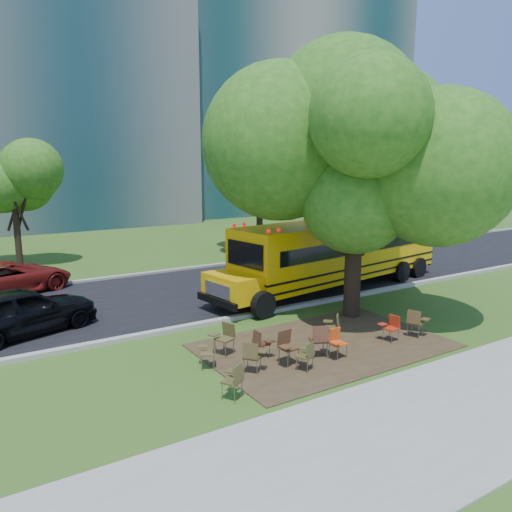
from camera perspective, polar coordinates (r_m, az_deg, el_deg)
ground at (r=14.63m, az=3.51°, el=-10.36°), size 160.00×160.00×0.00m
sidewalk at (r=11.32m, az=19.13°, el=-17.49°), size 60.00×4.00×0.04m
dirt_patch at (r=14.83m, az=7.84°, el=-10.08°), size 7.00×4.50×0.03m
asphalt_road at (r=20.44m, az=-8.01°, el=-4.23°), size 80.00×8.00×0.04m
kerb_near at (r=16.99m, az=-2.43°, el=-7.07°), size 80.00×0.25×0.14m
kerb_far at (r=24.13m, az=-12.01°, el=-1.93°), size 80.00×0.25×0.14m
building_right at (r=59.02m, az=1.03°, el=17.77°), size 30.00×16.00×25.00m
bg_tree_2 at (r=27.25m, az=-26.03°, el=7.45°), size 4.80×4.80×6.62m
bg_tree_3 at (r=29.73m, az=0.42°, el=10.28°), size 5.60×5.60×7.84m
bg_tree_4 at (r=33.99m, az=12.95°, el=8.91°), size 5.00×5.00×6.85m
main_tree at (r=16.87m, az=11.42°, el=9.95°), size 7.20×7.20×8.70m
school_bus at (r=21.22m, az=9.52°, el=0.76°), size 11.82×4.10×2.84m
chair_0 at (r=11.48m, az=-2.49°, el=-13.71°), size 0.56×0.68×0.83m
chair_1 at (r=12.69m, az=-0.37°, el=-11.17°), size 0.73×0.58×0.85m
chair_2 at (r=12.93m, az=5.83°, el=-10.98°), size 0.53×0.63×0.79m
chair_3 at (r=13.25m, az=3.54°, el=-10.00°), size 0.61×0.58×0.93m
chair_4 at (r=13.76m, az=7.38°, el=-9.21°), size 0.77×0.61×0.95m
chair_5 at (r=13.84m, az=9.17°, el=-9.49°), size 0.53×0.49×0.83m
chair_6 at (r=15.42m, az=15.21°, el=-7.67°), size 0.51×0.53×0.79m
chair_7 at (r=15.90m, az=17.81°, el=-7.04°), size 0.68×0.60×0.88m
chair_8 at (r=13.12m, az=-5.34°, el=-10.63°), size 0.51×0.65×0.79m
chair_9 at (r=13.92m, az=-3.57°, el=-9.03°), size 0.70×0.61×0.90m
chair_10 at (r=13.67m, az=0.56°, el=-9.71°), size 0.46×0.50×0.78m
chair_11 at (r=15.06m, az=8.88°, el=-7.77°), size 0.57×0.72×0.83m
black_car at (r=16.89m, az=-25.27°, el=-5.74°), size 4.86×3.17×1.54m
bg_car_red at (r=22.28m, az=-26.49°, el=-2.25°), size 5.49×4.08×1.39m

